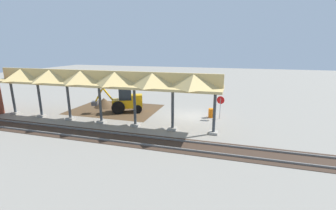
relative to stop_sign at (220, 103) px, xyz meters
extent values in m
plane|color=gray|center=(2.82, -0.13, -1.64)|extent=(120.00, 120.00, 0.00)
cube|color=#4C3823|center=(11.70, -0.36, -1.64)|extent=(9.68, 7.00, 0.01)
cube|color=#9E998E|center=(0.25, 4.28, -1.54)|extent=(0.70, 0.70, 0.20)
cylinder|color=#383D42|center=(0.25, 4.28, 0.16)|extent=(0.24, 0.24, 3.60)
cube|color=#9E998E|center=(3.71, 4.28, -1.54)|extent=(0.70, 0.70, 0.20)
cylinder|color=#383D42|center=(3.71, 4.28, 0.16)|extent=(0.24, 0.24, 3.60)
cube|color=#9E998E|center=(7.17, 4.28, -1.54)|extent=(0.70, 0.70, 0.20)
cylinder|color=#383D42|center=(7.17, 4.28, 0.16)|extent=(0.24, 0.24, 3.60)
cube|color=#9E998E|center=(10.64, 4.28, -1.54)|extent=(0.70, 0.70, 0.20)
cylinder|color=#383D42|center=(10.64, 4.28, 0.16)|extent=(0.24, 0.24, 3.60)
cube|color=#9E998E|center=(14.10, 4.28, -1.54)|extent=(0.70, 0.70, 0.20)
cylinder|color=#383D42|center=(14.10, 4.28, 0.16)|extent=(0.24, 0.24, 3.60)
cube|color=#9E998E|center=(17.56, 4.28, -1.54)|extent=(0.70, 0.70, 0.20)
cylinder|color=#383D42|center=(17.56, 4.28, 0.16)|extent=(0.24, 0.24, 3.60)
cube|color=#9E998E|center=(21.02, 4.28, -1.54)|extent=(0.70, 0.70, 0.20)
cylinder|color=#383D42|center=(21.02, 4.28, 0.16)|extent=(0.24, 0.24, 3.60)
cube|color=tan|center=(10.64, 4.28, 2.06)|extent=(21.98, 3.20, 0.20)
cube|color=tan|center=(10.64, 4.28, 2.71)|extent=(21.98, 0.20, 1.10)
pyramid|color=tan|center=(1.98, 4.28, 2.71)|extent=(3.12, 3.20, 1.10)
pyramid|color=tan|center=(5.44, 4.28, 2.71)|extent=(3.12, 3.20, 1.10)
pyramid|color=tan|center=(8.90, 4.28, 2.71)|extent=(3.12, 3.20, 1.10)
pyramid|color=tan|center=(12.37, 4.28, 2.71)|extent=(3.12, 3.20, 1.10)
pyramid|color=tan|center=(15.83, 4.28, 2.71)|extent=(3.12, 3.20, 1.10)
pyramid|color=tan|center=(19.29, 4.28, 2.71)|extent=(3.12, 3.20, 1.10)
cube|color=slate|center=(2.82, 6.55, -1.57)|extent=(60.00, 0.08, 0.15)
cube|color=slate|center=(2.82, 7.99, -1.57)|extent=(60.00, 0.08, 0.15)
cube|color=#38281E|center=(2.82, 7.27, -1.63)|extent=(60.00, 2.58, 0.03)
cylinder|color=gray|center=(0.00, 0.00, -0.60)|extent=(0.06, 0.06, 2.09)
cylinder|color=red|center=(0.00, 0.00, 0.26)|extent=(0.74, 0.22, 0.76)
cube|color=orange|center=(9.86, 0.25, -0.67)|extent=(3.45, 2.47, 0.90)
cube|color=#1E262D|center=(10.05, 0.33, 0.48)|extent=(1.66, 1.59, 1.40)
cube|color=orange|center=(8.92, -0.16, 0.03)|extent=(1.49, 1.46, 0.50)
cylinder|color=black|center=(11.03, -0.02, -0.94)|extent=(1.40, 0.83, 1.40)
cylinder|color=black|center=(10.46, 1.29, -0.94)|extent=(1.40, 0.83, 1.40)
cylinder|color=black|center=(9.12, -0.78, -1.19)|extent=(0.95, 0.63, 0.90)
cylinder|color=black|center=(8.61, 0.41, -1.19)|extent=(0.95, 0.63, 0.90)
cylinder|color=orange|center=(11.75, 1.07, 0.43)|extent=(1.05, 0.59, 1.41)
cylinder|color=orange|center=(12.61, 1.44, 0.27)|extent=(1.06, 0.58, 1.72)
cube|color=#47474C|center=(13.04, 1.63, -0.55)|extent=(0.87, 0.97, 0.40)
cone|color=#4C3823|center=(13.55, -0.96, -1.64)|extent=(4.79, 4.79, 2.18)
cylinder|color=orange|center=(0.87, -0.26, -1.19)|extent=(0.56, 0.56, 0.90)
camera|label=1|loc=(-0.92, 21.90, 5.18)|focal=24.00mm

